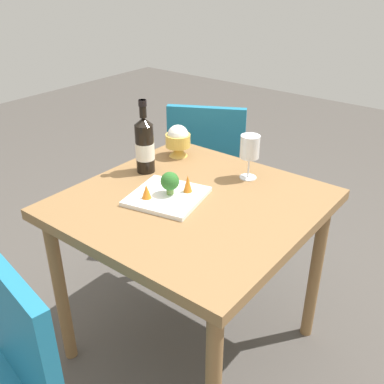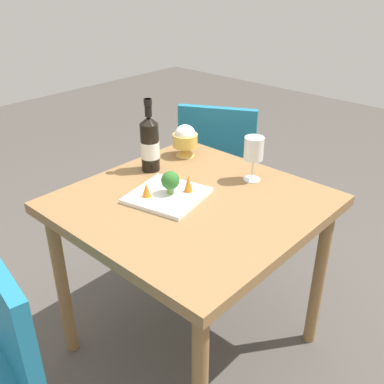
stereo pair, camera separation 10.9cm
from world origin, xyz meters
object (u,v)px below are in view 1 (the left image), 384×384
at_px(chair_by_wall, 207,160).
at_px(carrot_garnish_left, 146,191).
at_px(chair_near_window, 0,381).
at_px(wine_glass, 250,148).
at_px(wine_bottle, 145,145).
at_px(carrot_garnish_right, 188,184).
at_px(rice_bowl, 178,140).
at_px(broccoli_floret, 170,182).
at_px(serving_plate, 167,196).

relative_size(chair_by_wall, carrot_garnish_left, 15.93).
xyz_separation_m(chair_near_window, wine_glass, (1.08, -0.08, 0.32)).
relative_size(chair_near_window, wine_glass, 4.75).
xyz_separation_m(chair_by_wall, wine_glass, (-0.40, -0.49, 0.32)).
distance_m(wine_bottle, wine_glass, 0.42).
height_order(carrot_garnish_left, carrot_garnish_right, carrot_garnish_right).
bearing_deg(wine_glass, chair_by_wall, 50.69).
relative_size(chair_near_window, rice_bowl, 6.00).
distance_m(chair_near_window, wine_glass, 1.13).
bearing_deg(carrot_garnish_right, broccoli_floret, 144.23).
xyz_separation_m(serving_plate, broccoli_floret, (0.01, -0.01, 0.06)).
height_order(chair_by_wall, wine_glass, wine_glass).
distance_m(rice_bowl, broccoli_floret, 0.39).
xyz_separation_m(broccoli_floret, carrot_garnish_right, (0.05, -0.04, -0.02)).
relative_size(serving_plate, carrot_garnish_left, 5.58).
distance_m(rice_bowl, carrot_garnish_right, 0.38).
bearing_deg(serving_plate, broccoli_floret, -28.91).
distance_m(chair_by_wall, rice_bowl, 0.50).
relative_size(chair_near_window, broccoli_floret, 9.91).
bearing_deg(wine_glass, rice_bowl, 89.78).
relative_size(serving_plate, broccoli_floret, 3.47).
distance_m(wine_glass, rice_bowl, 0.37).
height_order(wine_glass, broccoli_floret, wine_glass).
height_order(serving_plate, broccoli_floret, broccoli_floret).
bearing_deg(wine_bottle, chair_near_window, -161.75).
bearing_deg(rice_bowl, broccoli_floret, -144.72).
bearing_deg(wine_bottle, broccoli_floret, -116.43).
height_order(wine_glass, carrot_garnish_left, wine_glass).
distance_m(serving_plate, carrot_garnish_left, 0.08).
distance_m(rice_bowl, carrot_garnish_left, 0.44).
bearing_deg(carrot_garnish_left, chair_by_wall, 21.11).
height_order(chair_near_window, rice_bowl, rice_bowl).
bearing_deg(chair_by_wall, carrot_garnish_right, -87.87).
height_order(broccoli_floret, carrot_garnish_right, broccoli_floret).
bearing_deg(carrot_garnish_left, broccoli_floret, -31.23).
height_order(rice_bowl, broccoli_floret, rice_bowl).
xyz_separation_m(wine_glass, carrot_garnish_right, (-0.26, 0.10, -0.08)).
bearing_deg(broccoli_floret, wine_glass, -23.29).
height_order(chair_by_wall, carrot_garnish_left, chair_by_wall).
distance_m(chair_by_wall, wine_glass, 0.71).
xyz_separation_m(broccoli_floret, carrot_garnish_left, (-0.08, 0.05, -0.02)).
bearing_deg(carrot_garnish_left, wine_glass, -24.91).
bearing_deg(carrot_garnish_right, chair_by_wall, 30.51).
relative_size(chair_by_wall, carrot_garnish_right, 13.14).
xyz_separation_m(wine_bottle, carrot_garnish_right, (-0.06, -0.27, -0.07)).
height_order(wine_bottle, carrot_garnish_right, wine_bottle).
bearing_deg(broccoli_floret, rice_bowl, 35.28).
bearing_deg(carrot_garnish_left, chair_near_window, -171.17).
bearing_deg(rice_bowl, carrot_garnish_left, -155.51).
distance_m(chair_near_window, chair_by_wall, 1.54).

